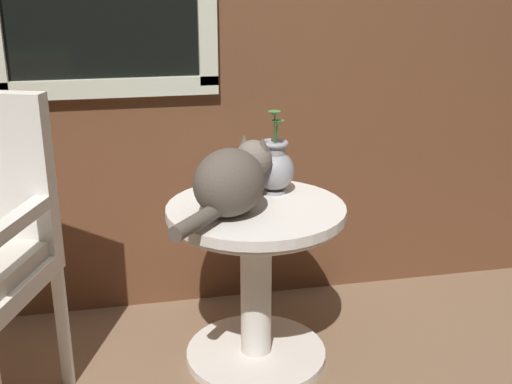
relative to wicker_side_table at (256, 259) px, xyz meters
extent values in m
cube|color=beige|center=(-0.47, 0.47, 0.54)|extent=(0.84, 0.03, 0.07)
cylinder|color=silver|center=(0.00, 0.00, -0.38)|extent=(0.51, 0.51, 0.03)
cylinder|color=silver|center=(0.00, 0.00, -0.10)|extent=(0.11, 0.11, 0.53)
cylinder|color=silver|center=(0.00, 0.00, 0.18)|extent=(0.61, 0.61, 0.03)
torus|color=silver|center=(0.00, 0.00, 0.15)|extent=(0.59, 0.59, 0.02)
cylinder|color=silver|center=(-0.67, -0.03, -0.18)|extent=(0.04, 0.04, 0.44)
cube|color=silver|center=(-0.74, -0.22, 0.28)|extent=(0.19, 0.42, 0.04)
ellipsoid|color=brown|center=(-0.10, -0.06, 0.31)|extent=(0.34, 0.34, 0.22)
sphere|color=#76695D|center=(0.00, 0.07, 0.35)|extent=(0.13, 0.13, 0.13)
cone|color=brown|center=(0.03, 0.04, 0.40)|extent=(0.04, 0.04, 0.04)
cone|color=brown|center=(-0.02, 0.09, 0.40)|extent=(0.04, 0.04, 0.04)
cylinder|color=brown|center=(-0.22, -0.21, 0.24)|extent=(0.19, 0.21, 0.05)
cylinder|color=#99999E|center=(0.09, 0.12, 0.20)|extent=(0.09, 0.09, 0.01)
ellipsoid|color=#99999E|center=(0.09, 0.12, 0.28)|extent=(0.14, 0.14, 0.14)
cylinder|color=#99999E|center=(0.09, 0.12, 0.36)|extent=(0.08, 0.08, 0.04)
torus|color=#99999E|center=(0.09, 0.12, 0.38)|extent=(0.10, 0.10, 0.02)
cylinder|color=#47893D|center=(0.09, 0.11, 0.42)|extent=(0.01, 0.04, 0.08)
cone|color=#47893D|center=(0.09, 0.09, 0.46)|extent=(0.04, 0.04, 0.02)
cylinder|color=#47893D|center=(0.08, 0.10, 0.44)|extent=(0.02, 0.06, 0.12)
cone|color=#47893D|center=(0.08, 0.07, 0.50)|extent=(0.04, 0.04, 0.02)
camera|label=1|loc=(-0.41, -1.99, 0.95)|focal=44.80mm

